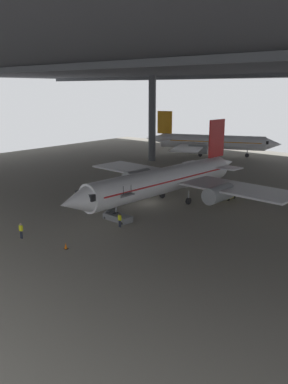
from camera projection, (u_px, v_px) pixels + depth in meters
The scene contains 9 objects.
ground_plane at pixel (152, 204), 53.53m from camera, with size 110.00×110.00×0.00m, color gray.
hangar_structure at pixel (211, 66), 59.23m from camera, with size 121.00×99.00×18.71m.
airplane_main at pixel (167, 180), 52.78m from camera, with size 31.89×33.03×10.49m.
boarding_stairs at pixel (118, 215), 46.63m from camera, with size 4.07×1.71×4.46m.
crew_worker_near_nose at pixel (21, 230), 40.97m from camera, with size 0.54×0.28×1.63m.
crew_worker_by_stairs at pixel (120, 219), 44.33m from camera, with size 0.55×0.25×1.60m.
airplane_distant at pixel (210, 142), 91.40m from camera, with size 29.24×29.24×9.88m.
traffic_cone_orange at pixel (66, 246), 38.43m from camera, with size 0.36×0.36×0.60m.
baggage_tug at pixel (228, 195), 55.77m from camera, with size 1.34×2.23×0.90m.
Camera 1 is at (32.44, -39.95, 14.88)m, focal length 37.65 mm.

